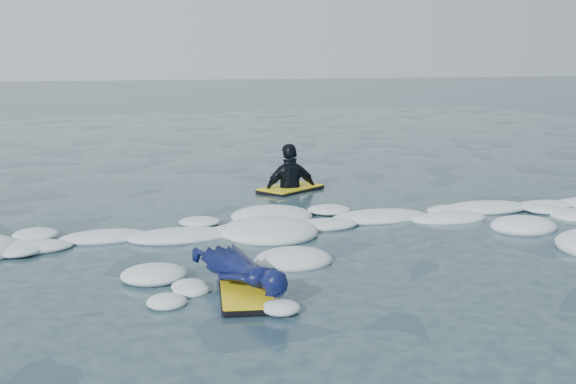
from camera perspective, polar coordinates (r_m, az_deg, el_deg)
The scene contains 4 objects.
ground at distance 7.76m, azimuth -0.30°, elevation -5.69°, with size 120.00×120.00×0.00m, color #1C3C44.
foam_band at distance 8.73m, azimuth -2.21°, elevation -3.85°, with size 12.00×3.10×0.30m, color white, non-canonical shape.
prone_woman_unit at distance 6.84m, azimuth -3.57°, elevation -6.35°, with size 0.90×1.52×0.37m.
waiting_rider_unit at distance 11.82m, azimuth 0.20°, elevation -0.09°, with size 1.25×1.11×1.64m.
Camera 1 is at (-2.09, -7.15, 2.19)m, focal length 45.00 mm.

